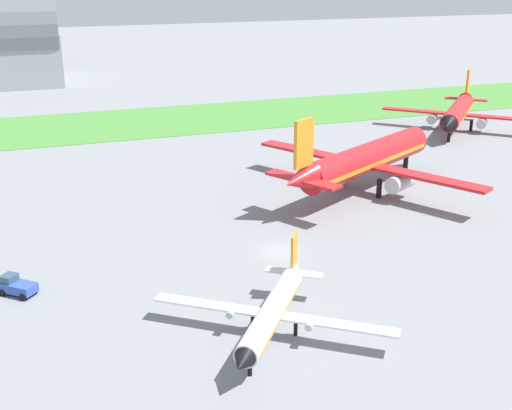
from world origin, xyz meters
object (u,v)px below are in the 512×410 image
at_px(airplane_parked_jet_far, 458,112).
at_px(airplane_foreground_turboprop, 272,311).
at_px(pushback_tug_near_gate, 16,286).
at_px(airplane_midfield_jet, 365,160).

bearing_deg(airplane_parked_jet_far, airplane_foreground_turboprop, -2.55).
distance_m(airplane_foreground_turboprop, pushback_tug_near_gate, 26.19).
height_order(airplane_foreground_turboprop, pushback_tug_near_gate, airplane_foreground_turboprop).
bearing_deg(airplane_foreground_turboprop, airplane_parked_jet_far, 170.90).
relative_size(airplane_foreground_turboprop, pushback_tug_near_gate, 4.72).
xyz_separation_m(airplane_parked_jet_far, pushback_tug_near_gate, (-82.14, -43.18, -2.82)).
height_order(airplane_foreground_turboprop, airplane_midfield_jet, airplane_midfield_jet).
relative_size(airplane_foreground_turboprop, airplane_midfield_jet, 0.55).
bearing_deg(airplane_parked_jet_far, pushback_tug_near_gate, -18.70).
distance_m(airplane_foreground_turboprop, airplane_parked_jet_far, 84.99).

